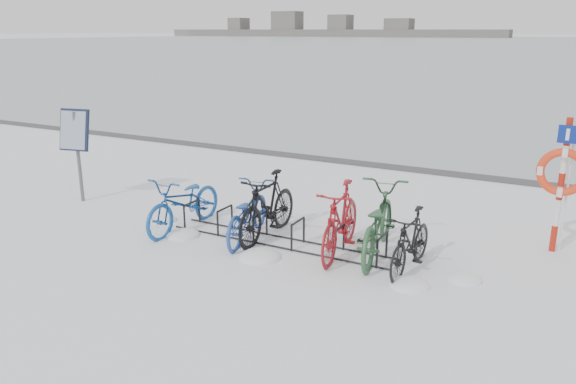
{
  "coord_description": "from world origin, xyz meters",
  "views": [
    {
      "loc": [
        4.3,
        -7.67,
        3.44
      ],
      "look_at": [
        -0.15,
        0.6,
        0.71
      ],
      "focal_mm": 35.0,
      "sensor_mm": 36.0,
      "label": 1
    }
  ],
  "objects": [
    {
      "name": "ground",
      "position": [
        0.0,
        0.0,
        0.0
      ],
      "size": [
        900.0,
        900.0,
        0.0
      ],
      "primitive_type": "plane",
      "color": "white",
      "rests_on": "ground"
    },
    {
      "name": "quay_edge",
      "position": [
        0.0,
        5.9,
        0.05
      ],
      "size": [
        400.0,
        0.25,
        0.1
      ],
      "primitive_type": "cube",
      "color": "#3F3F42",
      "rests_on": "ground"
    },
    {
      "name": "bike_rack",
      "position": [
        0.0,
        0.0,
        0.18
      ],
      "size": [
        4.0,
        0.48,
        0.46
      ],
      "color": "black",
      "rests_on": "ground"
    },
    {
      "name": "info_board",
      "position": [
        -4.78,
        0.14,
        1.38
      ],
      "size": [
        0.67,
        0.36,
        1.92
      ],
      "rotation": [
        0.0,
        0.0,
        0.2
      ],
      "color": "#595B5E",
      "rests_on": "ground"
    },
    {
      "name": "lifebuoy_station",
      "position": [
        4.07,
        1.72,
        1.32
      ],
      "size": [
        0.76,
        0.22,
        3.93
      ],
      "color": "#A81B0D",
      "rests_on": "ground"
    },
    {
      "name": "shoreline",
      "position": [
        -122.02,
        260.0,
        2.79
      ],
      "size": [
        180.0,
        12.0,
        9.5
      ],
      "color": "#4D4D4D",
      "rests_on": "ground"
    },
    {
      "name": "bike_0",
      "position": [
        -1.84,
        -0.15,
        0.52
      ],
      "size": [
        0.7,
        1.97,
        1.03
      ],
      "primitive_type": "imported",
      "rotation": [
        0.0,
        0.0,
        -0.01
      ],
      "color": "#174F9F",
      "rests_on": "ground"
    },
    {
      "name": "bike_1",
      "position": [
        -0.59,
        -0.04,
        0.48
      ],
      "size": [
        1.02,
        1.94,
        0.97
      ],
      "primitive_type": "imported",
      "rotation": [
        0.0,
        0.0,
        3.36
      ],
      "color": "#224795",
      "rests_on": "ground"
    },
    {
      "name": "bike_2",
      "position": [
        -0.31,
        0.18,
        0.58
      ],
      "size": [
        0.59,
        1.93,
        1.15
      ],
      "primitive_type": "imported",
      "rotation": [
        0.0,
        0.0,
        0.02
      ],
      "color": "black",
      "rests_on": "ground"
    },
    {
      "name": "bike_3",
      "position": [
        1.07,
        0.09,
        0.58
      ],
      "size": [
        0.78,
        1.99,
        1.16
      ],
      "primitive_type": "imported",
      "rotation": [
        0.0,
        0.0,
        0.12
      ],
      "color": "maroon",
      "rests_on": "ground"
    },
    {
      "name": "bike_4",
      "position": [
        1.6,
        0.33,
        0.57
      ],
      "size": [
        1.07,
        2.25,
        1.13
      ],
      "primitive_type": "imported",
      "rotation": [
        0.0,
        0.0,
        3.3
      ],
      "color": "#2C5634",
      "rests_on": "ground"
    },
    {
      "name": "bike_5",
      "position": [
        2.24,
        -0.03,
        0.48
      ],
      "size": [
        0.54,
        1.61,
        0.95
      ],
      "primitive_type": "imported",
      "rotation": [
        0.0,
        0.0,
        -0.06
      ],
      "color": "black",
      "rests_on": "ground"
    },
    {
      "name": "snow_drifts",
      "position": [
        0.36,
        -0.41,
        0.0
      ],
      "size": [
        5.95,
        1.71,
        0.23
      ],
      "color": "white",
      "rests_on": "ground"
    }
  ]
}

